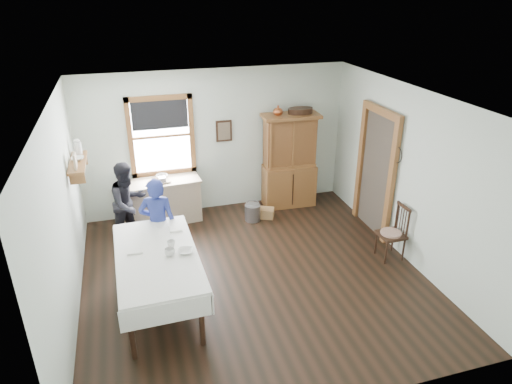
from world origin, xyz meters
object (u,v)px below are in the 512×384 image
(spindle_chair, at_px, (392,232))
(wicker_basket, at_px, (266,213))
(dining_table, at_px, (159,280))
(work_counter, at_px, (161,202))
(pail, at_px, (253,212))
(china_hutch, at_px, (289,161))
(woman_blue, at_px, (158,227))
(figure_dark, at_px, (129,206))

(spindle_chair, height_order, wicker_basket, spindle_chair)
(dining_table, distance_m, wicker_basket, 3.02)
(work_counter, xyz_separation_m, wicker_basket, (1.89, -0.38, -0.32))
(work_counter, bearing_deg, pail, -18.43)
(spindle_chair, distance_m, pail, 2.58)
(china_hutch, height_order, woman_blue, china_hutch)
(china_hutch, distance_m, dining_table, 3.77)
(dining_table, bearing_deg, figure_dark, 98.84)
(dining_table, relative_size, wicker_basket, 6.60)
(work_counter, height_order, spindle_chair, spindle_chair)
(china_hutch, height_order, figure_dark, china_hutch)
(dining_table, height_order, wicker_basket, dining_table)
(work_counter, xyz_separation_m, woman_blue, (-0.17, -1.49, 0.28))
(work_counter, height_order, figure_dark, figure_dark)
(spindle_chair, relative_size, wicker_basket, 2.94)
(wicker_basket, bearing_deg, pail, -173.02)
(china_hutch, relative_size, wicker_basket, 5.92)
(figure_dark, bearing_deg, china_hutch, -25.63)
(wicker_basket, relative_size, figure_dark, 0.23)
(pail, xyz_separation_m, wicker_basket, (0.26, 0.03, -0.06))
(spindle_chair, height_order, figure_dark, figure_dark)
(work_counter, distance_m, dining_table, 2.48)
(dining_table, xyz_separation_m, woman_blue, (0.10, 0.97, 0.28))
(china_hutch, xyz_separation_m, figure_dark, (-3.07, -0.59, -0.26))
(china_hutch, height_order, pail, china_hutch)
(china_hutch, bearing_deg, spindle_chair, -66.37)
(figure_dark, bearing_deg, work_counter, 7.33)
(work_counter, relative_size, dining_table, 0.70)
(wicker_basket, distance_m, woman_blue, 2.41)
(pail, xyz_separation_m, figure_dark, (-2.19, -0.14, 0.51))
(dining_table, distance_m, spindle_chair, 3.67)
(woman_blue, bearing_deg, work_counter, -84.69)
(dining_table, distance_m, figure_dark, 1.95)
(dining_table, relative_size, pail, 6.61)
(woman_blue, bearing_deg, dining_table, 95.63)
(wicker_basket, distance_m, figure_dark, 2.53)
(work_counter, distance_m, spindle_chair, 4.07)
(china_hutch, bearing_deg, work_counter, -176.40)
(china_hutch, distance_m, spindle_chair, 2.51)
(spindle_chair, distance_m, woman_blue, 3.65)
(china_hutch, relative_size, pail, 5.93)
(dining_table, height_order, pail, dining_table)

